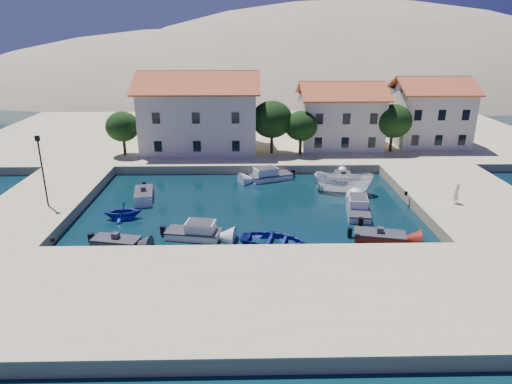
% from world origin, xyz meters
% --- Properties ---
extents(ground, '(400.00, 400.00, 0.00)m').
position_xyz_m(ground, '(0.00, 0.00, 0.00)').
color(ground, black).
rests_on(ground, ground).
extents(quay_south, '(52.00, 12.00, 1.00)m').
position_xyz_m(quay_south, '(0.00, -6.00, 0.50)').
color(quay_south, beige).
rests_on(quay_south, ground).
extents(quay_east, '(11.00, 20.00, 1.00)m').
position_xyz_m(quay_east, '(20.50, 10.00, 0.50)').
color(quay_east, beige).
rests_on(quay_east, ground).
extents(quay_west, '(8.00, 20.00, 1.00)m').
position_xyz_m(quay_west, '(-19.00, 10.00, 0.50)').
color(quay_west, beige).
rests_on(quay_west, ground).
extents(quay_north, '(80.00, 36.00, 1.00)m').
position_xyz_m(quay_north, '(2.00, 38.00, 0.50)').
color(quay_north, beige).
rests_on(quay_north, ground).
extents(hills, '(254.00, 176.00, 99.00)m').
position_xyz_m(hills, '(20.64, 123.62, -23.40)').
color(hills, tan).
rests_on(hills, ground).
extents(building_left, '(14.70, 9.45, 9.70)m').
position_xyz_m(building_left, '(-6.00, 28.00, 5.94)').
color(building_left, beige).
rests_on(building_left, quay_north).
extents(building_mid, '(10.50, 8.40, 8.30)m').
position_xyz_m(building_mid, '(12.00, 29.00, 5.22)').
color(building_mid, beige).
rests_on(building_mid, quay_north).
extents(building_right, '(9.45, 8.40, 8.80)m').
position_xyz_m(building_right, '(24.00, 30.00, 5.47)').
color(building_right, beige).
rests_on(building_right, quay_north).
extents(trees, '(37.30, 5.30, 6.45)m').
position_xyz_m(trees, '(4.51, 25.46, 4.84)').
color(trees, '#382314').
rests_on(trees, quay_north).
extents(lamppost, '(0.35, 0.25, 6.22)m').
position_xyz_m(lamppost, '(-17.50, 8.00, 4.75)').
color(lamppost, black).
rests_on(lamppost, quay_west).
extents(bollards, '(29.36, 9.56, 0.30)m').
position_xyz_m(bollards, '(2.80, 3.87, 1.15)').
color(bollards, black).
rests_on(bollards, ground).
extents(motorboat_grey_sw, '(3.80, 2.30, 1.25)m').
position_xyz_m(motorboat_grey_sw, '(-10.09, 2.07, 0.30)').
color(motorboat_grey_sw, '#37373C').
rests_on(motorboat_grey_sw, ground).
extents(cabin_cruiser_south, '(4.54, 2.56, 1.60)m').
position_xyz_m(cabin_cruiser_south, '(-4.36, 3.32, 0.48)').
color(cabin_cruiser_south, white).
rests_on(cabin_cruiser_south, ground).
extents(rowboat_south, '(5.69, 4.63, 1.03)m').
position_xyz_m(rowboat_south, '(1.89, 1.95, 0.00)').
color(rowboat_south, '#1B2595').
rests_on(rowboat_south, ground).
extents(motorboat_red_se, '(4.22, 2.62, 1.25)m').
position_xyz_m(motorboat_red_se, '(10.25, 2.63, 0.29)').
color(motorboat_red_se, maroon).
rests_on(motorboat_red_se, ground).
extents(cabin_cruiser_east, '(2.62, 4.96, 1.60)m').
position_xyz_m(cabin_cruiser_east, '(9.79, 7.92, 0.48)').
color(cabin_cruiser_east, white).
rests_on(cabin_cruiser_east, ground).
extents(boat_east, '(6.29, 3.80, 2.28)m').
position_xyz_m(boat_east, '(9.55, 13.66, 0.00)').
color(boat_east, white).
rests_on(boat_east, ground).
extents(motorboat_white_ne, '(2.18, 3.84, 1.25)m').
position_xyz_m(motorboat_white_ne, '(10.40, 17.52, 0.29)').
color(motorboat_white_ne, white).
rests_on(motorboat_white_ne, ground).
extents(rowboat_west, '(3.50, 3.12, 1.68)m').
position_xyz_m(rowboat_west, '(-10.91, 7.32, 0.00)').
color(rowboat_west, '#1B2595').
rests_on(rowboat_west, ground).
extents(motorboat_white_west, '(2.41, 4.16, 1.25)m').
position_xyz_m(motorboat_white_west, '(-10.25, 12.77, 0.29)').
color(motorboat_white_west, white).
rests_on(motorboat_white_west, ground).
extents(cabin_cruiser_north, '(4.97, 3.47, 1.60)m').
position_xyz_m(cabin_cruiser_north, '(2.54, 17.95, 0.48)').
color(cabin_cruiser_north, white).
rests_on(cabin_cruiser_north, ground).
extents(pedestrian, '(0.82, 0.75, 1.87)m').
position_xyz_m(pedestrian, '(18.33, 7.81, 1.93)').
color(pedestrian, silver).
rests_on(pedestrian, quay_east).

